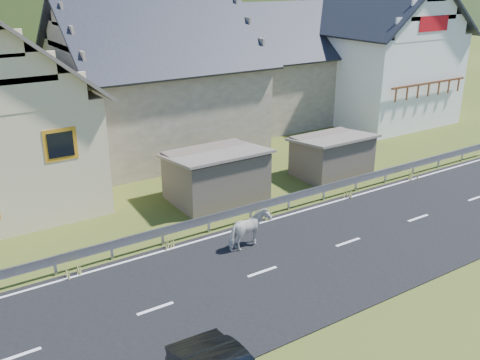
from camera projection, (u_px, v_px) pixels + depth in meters
ground at (348, 243)px, 20.40m from camera, size 160.00×160.00×0.00m
road at (348, 243)px, 20.39m from camera, size 60.00×7.00×0.04m
lane_markings at (348, 242)px, 20.38m from camera, size 60.00×6.60×0.01m
guardrail at (289, 198)px, 23.08m from camera, size 28.10×0.09×0.75m
shed_left at (216, 176)px, 24.08m from camera, size 4.30×3.30×2.40m
shed_right at (332, 156)px, 27.02m from camera, size 3.80×2.90×2.20m
house_stone_a at (154, 69)px, 29.99m from camera, size 10.80×9.80×8.90m
house_stone_b at (276, 58)px, 36.77m from camera, size 9.80×8.80×8.10m
house_white at (371, 44)px, 37.16m from camera, size 8.80×10.80×9.70m
horse at (249, 230)px, 19.76m from camera, size 1.06×1.81×1.43m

